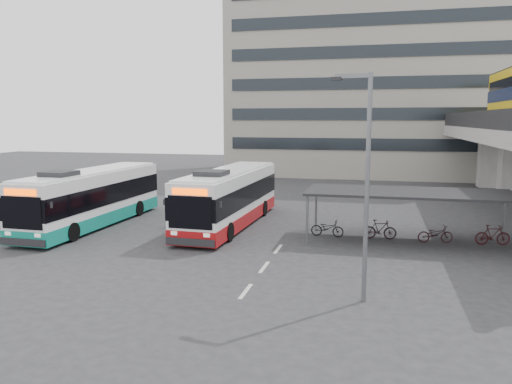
% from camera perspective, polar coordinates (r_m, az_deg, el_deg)
% --- Properties ---
extents(ground, '(120.00, 120.00, 0.00)m').
position_cam_1_polar(ground, '(24.28, -3.30, -6.18)').
color(ground, '#28282B').
rests_on(ground, ground).
extents(bike_shelter, '(10.00, 4.00, 2.54)m').
position_cam_1_polar(bike_shelter, '(25.92, 16.91, -1.90)').
color(bike_shelter, '#595B60').
rests_on(bike_shelter, ground).
extents(office_block, '(30.00, 15.00, 25.00)m').
position_cam_1_polar(office_block, '(58.85, 13.07, 14.37)').
color(office_block, gray).
rests_on(office_block, ground).
extents(road_markings, '(0.15, 7.60, 0.01)m').
position_cam_1_polar(road_markings, '(20.87, 0.94, -8.58)').
color(road_markings, beige).
rests_on(road_markings, ground).
extents(bus_main, '(2.90, 11.78, 3.46)m').
position_cam_1_polar(bus_main, '(28.67, -3.02, -0.66)').
color(bus_main, white).
rests_on(bus_main, ground).
extents(bus_teal, '(2.72, 11.67, 3.43)m').
position_cam_1_polar(bus_teal, '(30.10, -18.20, -0.66)').
color(bus_teal, white).
rests_on(bus_teal, ground).
extents(pedestrian, '(0.41, 0.59, 1.55)m').
position_cam_1_polar(pedestrian, '(28.87, -8.90, -2.36)').
color(pedestrian, black).
rests_on(pedestrian, ground).
extents(lamp_post, '(1.32, 0.34, 7.54)m').
position_cam_1_polar(lamp_post, '(16.57, 12.29, 1.97)').
color(lamp_post, '#595B60').
rests_on(lamp_post, ground).
extents(sign_totem_south, '(0.48, 0.27, 2.26)m').
position_cam_1_polar(sign_totem_south, '(30.20, -26.26, -1.89)').
color(sign_totem_south, '#A01109').
rests_on(sign_totem_south, ground).
extents(sign_totem_mid, '(0.59, 0.22, 2.73)m').
position_cam_1_polar(sign_totem_mid, '(32.79, -21.39, -0.44)').
color(sign_totem_mid, '#A01109').
rests_on(sign_totem_mid, ground).
extents(sign_totem_north, '(0.57, 0.17, 2.63)m').
position_cam_1_polar(sign_totem_north, '(37.16, -18.67, 0.58)').
color(sign_totem_north, '#A01109').
rests_on(sign_totem_north, ground).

